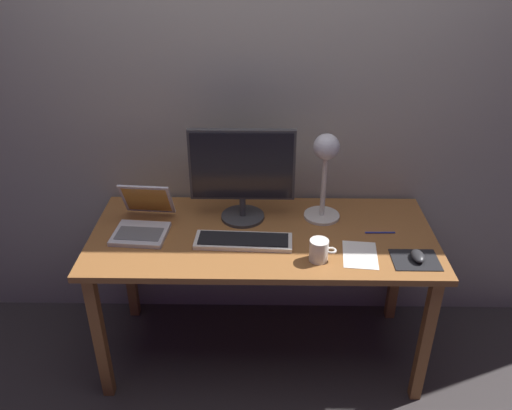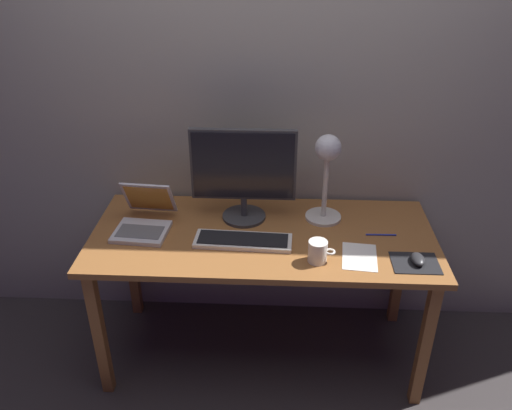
{
  "view_description": "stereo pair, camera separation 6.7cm",
  "coord_description": "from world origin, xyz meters",
  "px_view_note": "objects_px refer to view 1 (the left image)",
  "views": [
    {
      "loc": [
        0.0,
        -2.06,
        2.04
      ],
      "look_at": [
        -0.03,
        -0.05,
        0.92
      ],
      "focal_mm": 36.59,
      "sensor_mm": 36.0,
      "label": 1
    },
    {
      "loc": [
        0.07,
        -2.06,
        2.04
      ],
      "look_at": [
        -0.03,
        -0.05,
        0.92
      ],
      "focal_mm": 36.59,
      "sensor_mm": 36.0,
      "label": 2
    }
  ],
  "objects_px": {
    "desk_lamp": "(325,163)",
    "mouse": "(418,256)",
    "laptop": "(143,217)",
    "monitor": "(242,171)",
    "keyboard_main": "(243,241)",
    "coffee_mug": "(319,250)",
    "pen": "(380,233)"
  },
  "relations": [
    {
      "from": "monitor",
      "to": "pen",
      "type": "relative_size",
      "value": 3.54
    },
    {
      "from": "monitor",
      "to": "laptop",
      "type": "relative_size",
      "value": 1.53
    },
    {
      "from": "monitor",
      "to": "pen",
      "type": "height_order",
      "value": "monitor"
    },
    {
      "from": "mouse",
      "to": "pen",
      "type": "relative_size",
      "value": 0.69
    },
    {
      "from": "monitor",
      "to": "desk_lamp",
      "type": "relative_size",
      "value": 1.14
    },
    {
      "from": "monitor",
      "to": "desk_lamp",
      "type": "height_order",
      "value": "monitor"
    },
    {
      "from": "laptop",
      "to": "pen",
      "type": "distance_m",
      "value": 1.11
    },
    {
      "from": "monitor",
      "to": "laptop",
      "type": "distance_m",
      "value": 0.51
    },
    {
      "from": "laptop",
      "to": "coffee_mug",
      "type": "height_order",
      "value": "laptop"
    },
    {
      "from": "pen",
      "to": "laptop",
      "type": "bearing_deg",
      "value": 178.31
    },
    {
      "from": "monitor",
      "to": "mouse",
      "type": "bearing_deg",
      "value": -24.28
    },
    {
      "from": "monitor",
      "to": "pen",
      "type": "bearing_deg",
      "value": -11.6
    },
    {
      "from": "mouse",
      "to": "coffee_mug",
      "type": "bearing_deg",
      "value": -179.35
    },
    {
      "from": "keyboard_main",
      "to": "mouse",
      "type": "distance_m",
      "value": 0.76
    },
    {
      "from": "laptop",
      "to": "mouse",
      "type": "relative_size",
      "value": 3.38
    },
    {
      "from": "laptop",
      "to": "coffee_mug",
      "type": "bearing_deg",
      "value": -17.32
    },
    {
      "from": "laptop",
      "to": "coffee_mug",
      "type": "relative_size",
      "value": 2.77
    },
    {
      "from": "keyboard_main",
      "to": "pen",
      "type": "distance_m",
      "value": 0.64
    },
    {
      "from": "desk_lamp",
      "to": "mouse",
      "type": "bearing_deg",
      "value": -43.48
    },
    {
      "from": "desk_lamp",
      "to": "coffee_mug",
      "type": "height_order",
      "value": "desk_lamp"
    },
    {
      "from": "laptop",
      "to": "mouse",
      "type": "bearing_deg",
      "value": -11.3
    },
    {
      "from": "keyboard_main",
      "to": "coffee_mug",
      "type": "height_order",
      "value": "coffee_mug"
    },
    {
      "from": "keyboard_main",
      "to": "laptop",
      "type": "distance_m",
      "value": 0.49
    },
    {
      "from": "coffee_mug",
      "to": "pen",
      "type": "height_order",
      "value": "coffee_mug"
    },
    {
      "from": "monitor",
      "to": "coffee_mug",
      "type": "relative_size",
      "value": 4.22
    },
    {
      "from": "desk_lamp",
      "to": "pen",
      "type": "relative_size",
      "value": 3.1
    },
    {
      "from": "monitor",
      "to": "keyboard_main",
      "type": "xyz_separation_m",
      "value": [
        0.01,
        -0.23,
        -0.24
      ]
    },
    {
      "from": "monitor",
      "to": "laptop",
      "type": "bearing_deg",
      "value": -167.8
    },
    {
      "from": "keyboard_main",
      "to": "mouse",
      "type": "xyz_separation_m",
      "value": [
        0.75,
        -0.12,
        0.01
      ]
    },
    {
      "from": "monitor",
      "to": "desk_lamp",
      "type": "xyz_separation_m",
      "value": [
        0.39,
        0.01,
        0.04
      ]
    },
    {
      "from": "monitor",
      "to": "coffee_mug",
      "type": "distance_m",
      "value": 0.53
    },
    {
      "from": "monitor",
      "to": "coffee_mug",
      "type": "xyz_separation_m",
      "value": [
        0.34,
        -0.35,
        -0.2
      ]
    }
  ]
}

